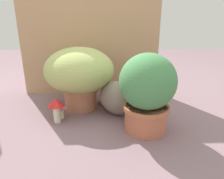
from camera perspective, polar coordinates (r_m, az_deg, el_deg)
ground_plane at (r=1.33m, az=-6.42°, el=-7.57°), size 6.00×6.00×0.00m
cardboard_backdrop at (r=1.65m, az=-6.17°, el=13.24°), size 1.08×0.03×0.86m
grass_planter at (r=1.39m, az=-9.03°, el=4.56°), size 0.46×0.46×0.42m
leafy_planter at (r=1.11m, az=9.77°, el=-0.34°), size 0.30×0.30×0.43m
cat at (r=1.31m, az=1.90°, el=-2.05°), size 0.31×0.34×0.32m
mushroom_ornament_red at (r=1.26m, az=-15.31°, el=-4.30°), size 0.10×0.10×0.16m
mushroom_ornament_pink at (r=1.32m, az=-14.19°, el=-5.04°), size 0.08×0.08×0.10m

